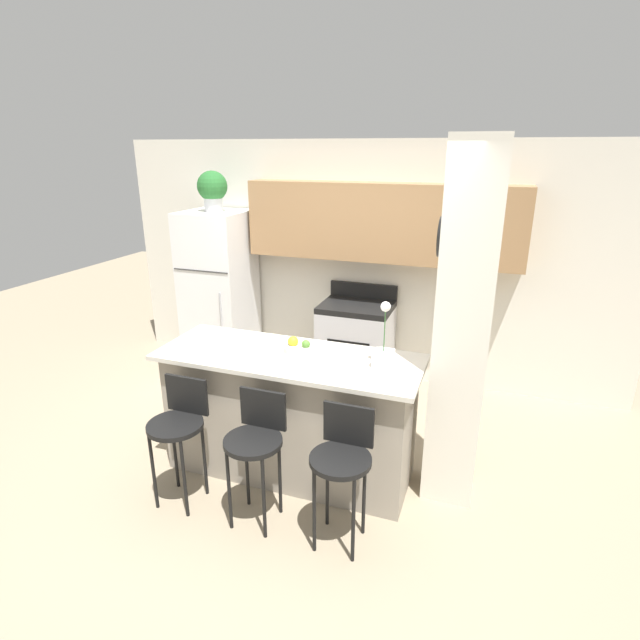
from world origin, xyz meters
TOP-DOWN VIEW (x-y plane):
  - ground_plane at (0.00, 0.00)m, footprint 14.00×14.00m
  - wall_back at (0.11, 1.93)m, footprint 5.60×0.38m
  - pillar_right at (1.22, 0.15)m, footprint 0.38×0.32m
  - counter_bar at (0.00, 0.00)m, footprint 1.99×0.75m
  - refrigerator at (-1.54, 1.61)m, footprint 0.69×0.72m
  - stove_range at (0.06, 1.68)m, footprint 0.74×0.59m
  - bar_stool_left at (-0.60, -0.58)m, footprint 0.39×0.39m
  - bar_stool_mid at (0.00, -0.58)m, footprint 0.39×0.39m
  - bar_stool_right at (0.60, -0.58)m, footprint 0.39×0.39m
  - potted_plant_on_fridge at (-1.54, 1.61)m, footprint 0.32×0.32m
  - orchid_vase at (0.70, 0.05)m, footprint 0.14×0.14m
  - fruit_bowl at (0.05, 0.09)m, footprint 0.24×0.24m
  - trash_bin at (-0.98, 1.37)m, footprint 0.28×0.28m

SIDE VIEW (x-z plane):
  - ground_plane at x=0.00m, z-range 0.00..0.00m
  - trash_bin at x=-0.98m, z-range 0.00..0.38m
  - stove_range at x=0.06m, z-range -0.07..1.00m
  - counter_bar at x=0.00m, z-range 0.00..1.00m
  - bar_stool_left at x=-0.60m, z-range 0.15..1.08m
  - bar_stool_mid at x=0.00m, z-range 0.15..1.08m
  - bar_stool_right at x=0.60m, z-range 0.15..1.08m
  - refrigerator at x=-1.54m, z-range 0.00..1.81m
  - fruit_bowl at x=0.05m, z-range 0.98..1.09m
  - orchid_vase at x=0.70m, z-range 0.87..1.35m
  - pillar_right at x=1.22m, z-range 0.00..2.55m
  - wall_back at x=0.11m, z-range 0.21..2.76m
  - potted_plant_on_fridge at x=-1.54m, z-range 1.84..2.26m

